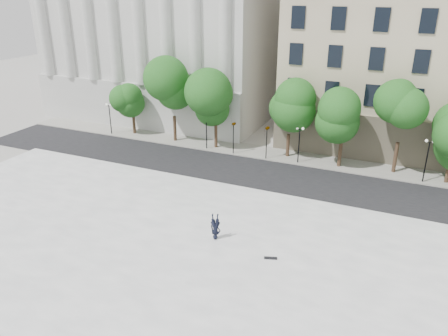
{
  "coord_description": "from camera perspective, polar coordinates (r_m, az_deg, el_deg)",
  "views": [
    {
      "loc": [
        15.87,
        -19.38,
        17.23
      ],
      "look_at": [
        2.87,
        10.0,
        3.79
      ],
      "focal_mm": 35.0,
      "sensor_mm": 36.0,
      "label": 1
    }
  ],
  "objects": [
    {
      "name": "far_sidewalk",
      "position": [
        49.28,
        3.53,
        2.27
      ],
      "size": [
        60.0,
        4.0,
        0.12
      ],
      "primitive_type": "cube",
      "color": "#9D9B91",
      "rests_on": "ground"
    },
    {
      "name": "skateboard",
      "position": [
        29.8,
        6.09,
        -11.61
      ],
      "size": [
        0.89,
        0.48,
        0.09
      ],
      "primitive_type": "cube",
      "rotation": [
        0.0,
        0.0,
        0.32
      ],
      "color": "black",
      "rests_on": "plaza"
    },
    {
      "name": "street_trees",
      "position": [
        46.31,
        7.58,
        7.37
      ],
      "size": [
        39.45,
        4.87,
        7.96
      ],
      "color": "#382619",
      "rests_on": "ground"
    },
    {
      "name": "lamp_posts",
      "position": [
        47.01,
        3.37,
        4.9
      ],
      "size": [
        36.85,
        0.28,
        4.41
      ],
      "color": "black",
      "rests_on": "ground"
    },
    {
      "name": "ground",
      "position": [
        30.4,
        -12.99,
        -12.49
      ],
      "size": [
        160.0,
        160.0,
        0.0
      ],
      "primitive_type": "plane",
      "color": "#ADABA4",
      "rests_on": "ground"
    },
    {
      "name": "street",
      "position": [
        44.11,
        0.79,
        -0.28
      ],
      "size": [
        60.0,
        8.0,
        0.02
      ],
      "primitive_type": "cube",
      "color": "black",
      "rests_on": "ground"
    },
    {
      "name": "traffic_light_west",
      "position": [
        47.12,
        1.24,
        6.01
      ],
      "size": [
        1.0,
        1.75,
        4.2
      ],
      "color": "black",
      "rests_on": "ground"
    },
    {
      "name": "building_west",
      "position": [
        66.77,
        -6.02,
        18.86
      ],
      "size": [
        31.5,
        27.65,
        25.6
      ],
      "color": "beige",
      "rests_on": "ground"
    },
    {
      "name": "person_lying",
      "position": [
        31.6,
        -1.11,
        -8.8
      ],
      "size": [
        1.21,
        2.1,
        0.54
      ],
      "primitive_type": "imported",
      "rotation": [
        -1.54,
        0.0,
        0.26
      ],
      "color": "black",
      "rests_on": "plaza"
    },
    {
      "name": "traffic_light_east",
      "position": [
        45.84,
        5.66,
        5.5
      ],
      "size": [
        0.96,
        1.92,
        4.26
      ],
      "color": "black",
      "rests_on": "ground"
    },
    {
      "name": "plaza",
      "position": [
        32.28,
        -9.87,
        -9.47
      ],
      "size": [
        44.0,
        22.0,
        0.45
      ],
      "primitive_type": "cube",
      "color": "white",
      "rests_on": "ground"
    }
  ]
}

